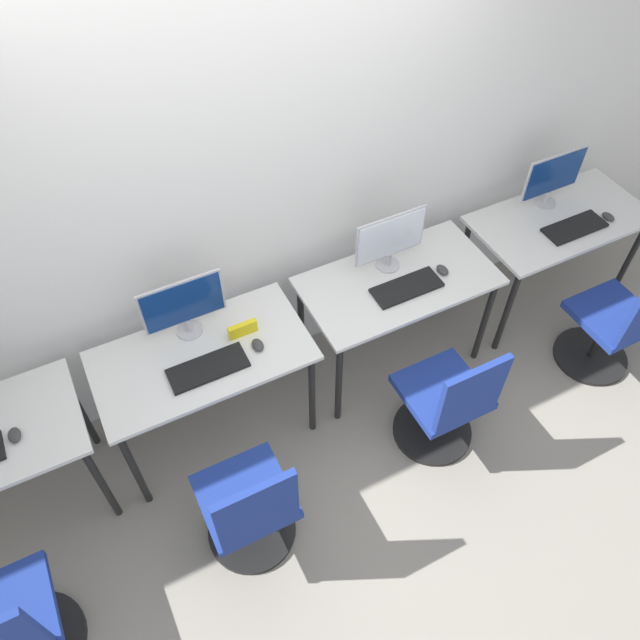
{
  "coord_description": "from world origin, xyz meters",
  "views": [
    {
      "loc": [
        -0.94,
        -1.74,
        3.37
      ],
      "look_at": [
        0.0,
        0.12,
        0.9
      ],
      "focal_mm": 35.0,
      "sensor_mm": 36.0,
      "label": 1
    }
  ],
  "objects_px": {
    "office_chair_right": "(446,405)",
    "monitor_far_right": "(553,177)",
    "keyboard_left": "(208,368)",
    "mouse_far_left": "(14,435)",
    "mouse_far_right": "(608,217)",
    "mouse_right": "(442,270)",
    "office_chair_far_right": "(615,328)",
    "office_chair_far_left": "(11,635)",
    "keyboard_right": "(407,288)",
    "mouse_left": "(258,345)",
    "office_chair_left": "(250,511)",
    "keyboard_far_right": "(575,228)",
    "monitor_left": "(183,305)",
    "monitor_right": "(390,239)"
  },
  "relations": [
    {
      "from": "office_chair_right",
      "to": "monitor_far_right",
      "type": "bearing_deg",
      "value": 33.21
    },
    {
      "from": "monitor_far_right",
      "to": "keyboard_left",
      "type": "bearing_deg",
      "value": -173.63
    },
    {
      "from": "keyboard_left",
      "to": "monitor_far_right",
      "type": "bearing_deg",
      "value": 6.37
    },
    {
      "from": "mouse_far_left",
      "to": "mouse_far_right",
      "type": "bearing_deg",
      "value": -1.17
    },
    {
      "from": "mouse_right",
      "to": "mouse_far_right",
      "type": "relative_size",
      "value": 1.0
    },
    {
      "from": "mouse_far_left",
      "to": "office_chair_right",
      "type": "relative_size",
      "value": 0.1
    },
    {
      "from": "office_chair_far_right",
      "to": "office_chair_far_left",
      "type": "bearing_deg",
      "value": -178.06
    },
    {
      "from": "keyboard_left",
      "to": "mouse_right",
      "type": "height_order",
      "value": "mouse_right"
    },
    {
      "from": "keyboard_left",
      "to": "keyboard_right",
      "type": "distance_m",
      "value": 1.21
    },
    {
      "from": "keyboard_right",
      "to": "office_chair_far_right",
      "type": "distance_m",
      "value": 1.4
    },
    {
      "from": "mouse_right",
      "to": "monitor_far_right",
      "type": "xyz_separation_m",
      "value": [
        0.96,
        0.23,
        0.19
      ]
    },
    {
      "from": "mouse_left",
      "to": "mouse_right",
      "type": "height_order",
      "value": "same"
    },
    {
      "from": "office_chair_left",
      "to": "office_chair_far_right",
      "type": "xyz_separation_m",
      "value": [
        2.49,
        0.08,
        0.0
      ]
    },
    {
      "from": "office_chair_left",
      "to": "office_chair_far_right",
      "type": "relative_size",
      "value": 1.0
    },
    {
      "from": "office_chair_right",
      "to": "keyboard_far_right",
      "type": "relative_size",
      "value": 2.2
    },
    {
      "from": "monitor_left",
      "to": "mouse_left",
      "type": "distance_m",
      "value": 0.44
    },
    {
      "from": "monitor_right",
      "to": "keyboard_far_right",
      "type": "height_order",
      "value": "monitor_right"
    },
    {
      "from": "keyboard_right",
      "to": "monitor_far_right",
      "type": "distance_m",
      "value": 1.25
    },
    {
      "from": "office_chair_left",
      "to": "mouse_right",
      "type": "bearing_deg",
      "value": 23.84
    },
    {
      "from": "keyboard_far_right",
      "to": "mouse_far_right",
      "type": "relative_size",
      "value": 4.57
    },
    {
      "from": "mouse_left",
      "to": "office_chair_far_right",
      "type": "relative_size",
      "value": 0.1
    },
    {
      "from": "mouse_left",
      "to": "monitor_far_right",
      "type": "xyz_separation_m",
      "value": [
        2.14,
        0.25,
        0.19
      ]
    },
    {
      "from": "monitor_left",
      "to": "monitor_right",
      "type": "distance_m",
      "value": 1.22
    },
    {
      "from": "mouse_left",
      "to": "keyboard_left",
      "type": "bearing_deg",
      "value": -176.36
    },
    {
      "from": "mouse_right",
      "to": "office_chair_far_right",
      "type": "height_order",
      "value": "office_chair_far_right"
    },
    {
      "from": "monitor_far_right",
      "to": "mouse_right",
      "type": "bearing_deg",
      "value": -166.58
    },
    {
      "from": "keyboard_right",
      "to": "office_chair_right",
      "type": "relative_size",
      "value": 0.46
    },
    {
      "from": "monitor_left",
      "to": "keyboard_far_right",
      "type": "xyz_separation_m",
      "value": [
        2.43,
        -0.3,
        -0.2
      ]
    },
    {
      "from": "mouse_far_left",
      "to": "office_chair_far_left",
      "type": "height_order",
      "value": "office_chair_far_left"
    },
    {
      "from": "keyboard_left",
      "to": "mouse_right",
      "type": "bearing_deg",
      "value": 1.68
    },
    {
      "from": "keyboard_right",
      "to": "mouse_far_right",
      "type": "distance_m",
      "value": 1.47
    },
    {
      "from": "monitor_left",
      "to": "mouse_far_left",
      "type": "bearing_deg",
      "value": -165.47
    },
    {
      "from": "monitor_right",
      "to": "keyboard_right",
      "type": "relative_size",
      "value": 1.08
    },
    {
      "from": "monitor_right",
      "to": "mouse_far_right",
      "type": "bearing_deg",
      "value": -10.47
    },
    {
      "from": "mouse_far_left",
      "to": "monitor_right",
      "type": "relative_size",
      "value": 0.2
    },
    {
      "from": "office_chair_far_left",
      "to": "mouse_right",
      "type": "relative_size",
      "value": 10.03
    },
    {
      "from": "office_chair_left",
      "to": "keyboard_far_right",
      "type": "height_order",
      "value": "office_chair_left"
    },
    {
      "from": "office_chair_far_right",
      "to": "office_chair_right",
      "type": "bearing_deg",
      "value": 179.92
    },
    {
      "from": "keyboard_left",
      "to": "monitor_right",
      "type": "distance_m",
      "value": 1.25
    },
    {
      "from": "keyboard_left",
      "to": "monitor_right",
      "type": "height_order",
      "value": "monitor_right"
    },
    {
      "from": "monitor_left",
      "to": "mouse_right",
      "type": "xyz_separation_m",
      "value": [
        1.47,
        -0.24,
        -0.19
      ]
    },
    {
      "from": "office_chair_far_left",
      "to": "office_chair_left",
      "type": "distance_m",
      "value": 1.16
    },
    {
      "from": "monitor_right",
      "to": "office_chair_right",
      "type": "bearing_deg",
      "value": -93.87
    },
    {
      "from": "mouse_far_left",
      "to": "monitor_right",
      "type": "distance_m",
      "value": 2.18
    },
    {
      "from": "mouse_far_left",
      "to": "monitor_right",
      "type": "bearing_deg",
      "value": 5.2
    },
    {
      "from": "keyboard_right",
      "to": "office_chair_right",
      "type": "xyz_separation_m",
      "value": [
        -0.05,
        -0.58,
        -0.39
      ]
    },
    {
      "from": "office_chair_left",
      "to": "office_chair_right",
      "type": "xyz_separation_m",
      "value": [
        1.23,
        0.08,
        0.0
      ]
    },
    {
      "from": "monitor_right",
      "to": "office_chair_far_right",
      "type": "distance_m",
      "value": 1.56
    },
    {
      "from": "office_chair_left",
      "to": "monitor_right",
      "type": "height_order",
      "value": "monitor_right"
    },
    {
      "from": "keyboard_right",
      "to": "mouse_right",
      "type": "bearing_deg",
      "value": 4.68
    }
  ]
}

